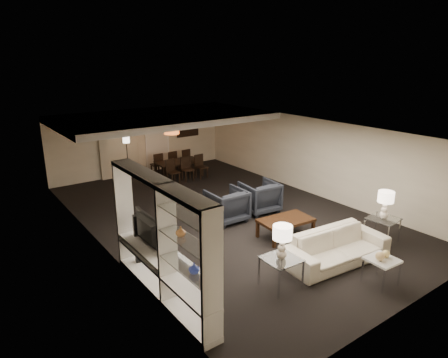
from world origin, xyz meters
TOP-DOWN VIEW (x-y plane):
  - floor at (0.00, 0.00)m, footprint 11.00×11.00m
  - ceiling at (0.00, 0.00)m, footprint 7.00×11.00m
  - wall_back at (0.00, 5.50)m, footprint 7.00×0.02m
  - wall_front at (0.00, -5.50)m, footprint 7.00×0.02m
  - wall_left at (-3.50, 0.00)m, footprint 0.02×11.00m
  - wall_right at (3.50, 0.00)m, footprint 0.02×11.00m
  - ceiling_soffit at (0.00, 3.50)m, footprint 7.00×4.00m
  - curtains at (-0.90, 5.42)m, footprint 1.50×0.12m
  - door at (0.70, 5.47)m, footprint 0.90×0.05m
  - painting at (2.10, 5.46)m, footprint 0.95×0.04m
  - media_unit at (-3.31, -2.60)m, footprint 0.38×3.40m
  - pendant_light at (0.30, 3.50)m, footprint 0.52×0.52m
  - sofa at (0.44, -3.64)m, footprint 2.52×1.17m
  - coffee_table at (0.44, -2.04)m, footprint 1.40×0.89m
  - armchair_left at (-0.16, -0.34)m, footprint 1.00×1.03m
  - armchair_right at (1.04, -0.34)m, footprint 1.07×1.10m
  - side_table_left at (-1.26, -3.64)m, footprint 0.70×0.70m
  - side_table_right at (2.14, -3.64)m, footprint 0.75×0.75m
  - table_lamp_left at (-1.26, -3.64)m, footprint 0.41×0.41m
  - table_lamp_right at (2.14, -3.64)m, footprint 0.41×0.41m
  - marble_table at (0.44, -4.74)m, footprint 0.59×0.59m
  - gold_gourd_a at (0.34, -4.74)m, footprint 0.18×0.18m
  - gold_gourd_b at (0.54, -4.74)m, footprint 0.16×0.16m
  - television at (-3.28, -1.82)m, footprint 1.13×0.15m
  - vase_blue at (-3.31, -3.75)m, footprint 0.18×0.18m
  - vase_amber at (-3.31, -3.35)m, footprint 0.17×0.17m
  - floor_speaker at (-3.20, -1.25)m, footprint 0.16×0.16m
  - dining_table at (0.90, 4.15)m, footprint 1.71×1.02m
  - chair_nl at (0.30, 3.50)m, footprint 0.44×0.44m
  - chair_nm at (0.90, 3.50)m, footprint 0.45×0.45m
  - chair_nr at (1.50, 3.50)m, footprint 0.42×0.42m
  - chair_fl at (0.30, 4.80)m, footprint 0.40×0.40m
  - chair_fm at (0.90, 4.80)m, footprint 0.42×0.42m
  - chair_fr at (1.50, 4.80)m, footprint 0.43×0.43m
  - floor_lamp at (-0.90, 4.67)m, footprint 0.30×0.30m

SIDE VIEW (x-z plane):
  - floor at x=0.00m, z-range 0.00..0.00m
  - coffee_table at x=0.44m, z-range 0.00..0.48m
  - marble_table at x=0.44m, z-range 0.00..0.56m
  - dining_table at x=0.90m, z-range 0.00..0.59m
  - side_table_left at x=-1.26m, z-range 0.00..0.62m
  - side_table_right at x=2.14m, z-range 0.00..0.62m
  - sofa at x=0.44m, z-range 0.00..0.71m
  - chair_nl at x=0.30m, z-range 0.00..0.87m
  - chair_nm at x=0.90m, z-range 0.00..0.87m
  - chair_nr at x=1.50m, z-range 0.00..0.87m
  - chair_fl at x=0.30m, z-range 0.00..0.87m
  - chair_fm at x=0.90m, z-range 0.00..0.87m
  - chair_fr at x=1.50m, z-range 0.00..0.87m
  - armchair_left at x=-0.16m, z-range 0.00..0.91m
  - armchair_right at x=1.04m, z-range 0.00..0.91m
  - floor_speaker at x=-3.20m, z-range 0.00..1.20m
  - gold_gourd_b at x=0.54m, z-range 0.56..0.71m
  - gold_gourd_a at x=0.34m, z-range 0.56..0.74m
  - floor_lamp at x=-0.90m, z-range 0.00..1.66m
  - table_lamp_left at x=-1.26m, z-range 0.62..1.32m
  - table_lamp_right at x=2.14m, z-range 0.62..1.32m
  - door at x=0.70m, z-range 0.00..2.10m
  - television at x=-3.28m, z-range 0.75..1.40m
  - vase_blue at x=-3.31m, z-range 1.06..1.25m
  - media_unit at x=-3.31m, z-range 0.00..2.35m
  - curtains at x=-0.90m, z-range 0.00..2.40m
  - wall_back at x=0.00m, z-range 0.00..2.50m
  - wall_front at x=0.00m, z-range 0.00..2.50m
  - wall_left at x=-3.50m, z-range 0.00..2.50m
  - wall_right at x=3.50m, z-range 0.00..2.50m
  - painting at x=2.10m, z-range 1.23..1.88m
  - vase_amber at x=-3.31m, z-range 1.56..1.74m
  - pendant_light at x=0.30m, z-range 1.80..2.04m
  - ceiling_soffit at x=0.00m, z-range 2.30..2.50m
  - ceiling at x=0.00m, z-range 2.49..2.51m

